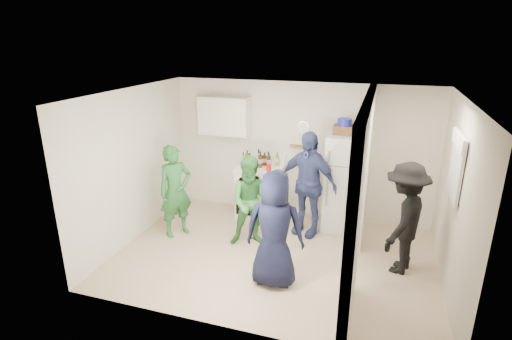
{
  "coord_description": "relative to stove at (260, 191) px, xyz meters",
  "views": [
    {
      "loc": [
        1.39,
        -5.27,
        3.27
      ],
      "look_at": [
        -0.43,
        0.4,
        1.25
      ],
      "focal_mm": 28.0,
      "sensor_mm": 36.0,
      "label": 1
    }
  ],
  "objects": [
    {
      "name": "floor",
      "position": [
        0.66,
        -1.37,
        -0.49
      ],
      "size": [
        4.8,
        4.8,
        0.0
      ],
      "primitive_type": "plane",
      "color": "#C5AC8B",
      "rests_on": "ground"
    },
    {
      "name": "wall_back",
      "position": [
        0.66,
        0.33,
        0.76
      ],
      "size": [
        4.8,
        0.0,
        4.8
      ],
      "primitive_type": "plane",
      "rotation": [
        1.57,
        0.0,
        0.0
      ],
      "color": "silver",
      "rests_on": "floor"
    },
    {
      "name": "wall_front",
      "position": [
        0.66,
        -3.07,
        0.76
      ],
      "size": [
        4.8,
        0.0,
        4.8
      ],
      "primitive_type": "plane",
      "rotation": [
        -1.57,
        0.0,
        0.0
      ],
      "color": "silver",
      "rests_on": "floor"
    },
    {
      "name": "wall_left",
      "position": [
        -1.74,
        -1.37,
        0.76
      ],
      "size": [
        0.0,
        3.4,
        3.4
      ],
      "primitive_type": "plane",
      "rotation": [
        1.57,
        0.0,
        1.57
      ],
      "color": "silver",
      "rests_on": "floor"
    },
    {
      "name": "wall_right",
      "position": [
        3.06,
        -1.37,
        0.76
      ],
      "size": [
        0.0,
        3.4,
        3.4
      ],
      "primitive_type": "plane",
      "rotation": [
        1.57,
        0.0,
        -1.57
      ],
      "color": "silver",
      "rests_on": "floor"
    },
    {
      "name": "ceiling",
      "position": [
        0.66,
        -1.37,
        2.01
      ],
      "size": [
        4.8,
        4.8,
        0.0
      ],
      "primitive_type": "plane",
      "rotation": [
        3.14,
        0.0,
        0.0
      ],
      "color": "white",
      "rests_on": "wall_back"
    },
    {
      "name": "partition_pier_back",
      "position": [
        1.86,
        -0.27,
        0.76
      ],
      "size": [
        0.12,
        1.2,
        2.5
      ],
      "primitive_type": "cube",
      "color": "silver",
      "rests_on": "floor"
    },
    {
      "name": "partition_pier_front",
      "position": [
        1.86,
        -2.47,
        0.76
      ],
      "size": [
        0.12,
        1.2,
        2.5
      ],
      "primitive_type": "cube",
      "color": "silver",
      "rests_on": "floor"
    },
    {
      "name": "partition_header",
      "position": [
        1.86,
        -1.37,
        1.81
      ],
      "size": [
        0.12,
        1.0,
        0.4
      ],
      "primitive_type": "cube",
      "color": "silver",
      "rests_on": "partition_pier_back"
    },
    {
      "name": "stove",
      "position": [
        0.0,
        0.0,
        0.0
      ],
      "size": [
        0.82,
        0.68,
        0.98
      ],
      "primitive_type": "cube",
      "color": "white",
      "rests_on": "floor"
    },
    {
      "name": "upper_cabinet",
      "position": [
        -0.74,
        0.15,
        1.36
      ],
      "size": [
        0.95,
        0.34,
        0.7
      ],
      "primitive_type": "cube",
      "color": "silver",
      "rests_on": "wall_back"
    },
    {
      "name": "fridge",
      "position": [
        1.56,
        -0.03,
        0.36
      ],
      "size": [
        0.7,
        0.68,
        1.69
      ],
      "primitive_type": "cube",
      "color": "white",
      "rests_on": "floor"
    },
    {
      "name": "wicker_basket",
      "position": [
        1.46,
        0.02,
        1.28
      ],
      "size": [
        0.35,
        0.25,
        0.15
      ],
      "primitive_type": "cube",
      "color": "brown",
      "rests_on": "fridge"
    },
    {
      "name": "blue_bowl",
      "position": [
        1.46,
        0.02,
        1.41
      ],
      "size": [
        0.24,
        0.24,
        0.11
      ],
      "primitive_type": "cylinder",
      "color": "#161C9A",
      "rests_on": "wicker_basket"
    },
    {
      "name": "yellow_cup_stack_top",
      "position": [
        1.78,
        -0.13,
        1.33
      ],
      "size": [
        0.09,
        0.09,
        0.25
      ],
      "primitive_type": "cylinder",
      "color": "#FFAC15",
      "rests_on": "fridge"
    },
    {
      "name": "wall_clock",
      "position": [
        0.71,
        0.31,
        1.21
      ],
      "size": [
        0.22,
        0.02,
        0.22
      ],
      "primitive_type": "cylinder",
      "rotation": [
        1.57,
        0.0,
        0.0
      ],
      "color": "white",
      "rests_on": "wall_back"
    },
    {
      "name": "spice_shelf",
      "position": [
        0.66,
        0.28,
        0.86
      ],
      "size": [
        0.35,
        0.08,
        0.03
      ],
      "primitive_type": "cube",
      "color": "olive",
      "rests_on": "wall_back"
    },
    {
      "name": "nook_window",
      "position": [
        3.04,
        -1.17,
        1.16
      ],
      "size": [
        0.03,
        0.7,
        0.8
      ],
      "primitive_type": "cube",
      "color": "black",
      "rests_on": "wall_right"
    },
    {
      "name": "nook_window_frame",
      "position": [
        3.03,
        -1.17,
        1.16
      ],
      "size": [
        0.04,
        0.76,
        0.86
      ],
      "primitive_type": "cube",
      "color": "white",
      "rests_on": "wall_right"
    },
    {
      "name": "nook_valance",
      "position": [
        3.0,
        -1.17,
        1.51
      ],
      "size": [
        0.04,
        0.82,
        0.18
      ],
      "primitive_type": "cube",
      "color": "white",
      "rests_on": "wall_right"
    },
    {
      "name": "yellow_cup_stack_stove",
      "position": [
        -0.12,
        -0.22,
        0.61
      ],
      "size": [
        0.09,
        0.09,
        0.25
      ],
      "primitive_type": "cylinder",
      "color": "yellow",
      "rests_on": "stove"
    },
    {
      "name": "red_cup",
      "position": [
        0.22,
        -0.2,
        0.55
      ],
      "size": [
        0.09,
        0.09,
        0.12
      ],
      "primitive_type": "cylinder",
      "color": "red",
      "rests_on": "stove"
    },
    {
      "name": "person_green_left",
      "position": [
        -1.13,
        -1.14,
        0.3
      ],
      "size": [
        0.65,
        0.69,
        1.58
      ],
      "primitive_type": "imported",
      "rotation": [
        0.0,
        0.0,
        0.92
      ],
      "color": "#2B6D2C",
      "rests_on": "floor"
    },
    {
      "name": "person_green_center",
      "position": [
        0.19,
        -1.08,
        0.26
      ],
      "size": [
        0.87,
        0.77,
        1.49
      ],
      "primitive_type": "imported",
      "rotation": [
        0.0,
        0.0,
        0.33
      ],
      "color": "#397E37",
      "rests_on": "floor"
    },
    {
      "name": "person_denim",
      "position": [
        0.96,
        -0.42,
        0.42
      ],
      "size": [
        1.14,
        0.74,
        1.81
      ],
      "primitive_type": "imported",
      "rotation": [
        0.0,
        0.0,
        -0.31
      ],
      "color": "#39467E",
      "rests_on": "floor"
    },
    {
      "name": "person_navy",
      "position": [
        0.83,
        -2.02,
        0.33
      ],
      "size": [
        0.85,
        0.6,
        1.63
      ],
      "primitive_type": "imported",
      "rotation": [
        0.0,
        0.0,
        -3.04
      ],
      "color": "black",
      "rests_on": "floor"
    },
    {
      "name": "person_nook",
      "position": [
        2.48,
        -1.15,
        0.33
      ],
      "size": [
        0.92,
        1.2,
        1.64
      ],
      "primitive_type": "imported",
      "rotation": [
        0.0,
        0.0,
        -1.91
      ],
      "color": "black",
      "rests_on": "floor"
    },
    {
      "name": "bottle_a",
      "position": [
        -0.29,
        0.12,
        0.62
      ],
      "size": [
        0.08,
        0.08,
        0.26
      ],
      "primitive_type": "cylinder",
      "color": "brown",
      "rests_on": "stove"
    },
    {
      "name": "bottle_b",
      "position": [
        -0.18,
        -0.07,
        0.62
      ],
      "size": [
        0.08,
        0.08,
        0.27
      ],
      "primitive_type": "cylinder",
      "color": "#164324",
      "rests_on": "stove"
    },
    {
      "name": "bottle_c",
      "position": [
        -0.07,
        0.13,
        0.63
      ],
      "size": [
        0.08,
        0.08,
        0.29
      ],
      "primitive_type": "cylinder",
      "color": "silver",
      "rests_on": "stove"
    },
    {
      "name": "bottle_d",
      "position": [
        0.01,
        -0.04,
        0.64
      ],
      "size": [
        0.08,
        0.08,
        0.3
      ],
      "primitive_type": "cylinder",
      "color": "#512C0E",
      "rests_on": "stove"
    },
    {
      "name": "bottle_e",
      "position": [
        0.1,
        0.2,
        0.61
      ],
      "size": [
        0.08,
        0.08,
        0.24
      ],
      "primitive_type": "cylinder",
      "color": "#A4A6B6",
      "rests_on": "stove"
    },
    {
      "name": "bottle_f",
      "position": [
        0.16,
        0.0,
        0.63
      ],
      "size": [
        0.07,
        0.07,
        0.28
      ],
      "primitive_type": "cylinder",
      "color": "#1A3814",
      "rests_on": "stove"
    },
    {
      "name": "bottle_g",
      "position": [
        0.28,
        0.15,
        0.62
      ],
      "size": [
        0.06,
        0.06,
        0.26
      ],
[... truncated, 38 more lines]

